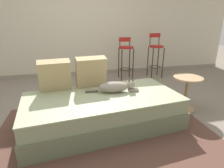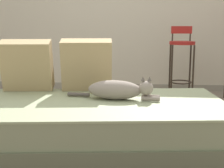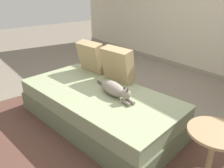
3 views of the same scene
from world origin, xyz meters
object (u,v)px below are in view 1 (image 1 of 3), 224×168
Objects in this scene: throw_pillow_corner at (55,75)px; throw_pillow_middle at (91,72)px; cat at (116,87)px; bar_stool_by_doorway at (156,52)px; side_table at (187,89)px; couch at (103,110)px; bar_stool_near_window at (126,54)px.

throw_pillow_middle is (0.51, 0.06, 0.00)m from throw_pillow_corner.
throw_pillow_corner is 0.61× the size of cat.
bar_stool_by_doorway is 1.94× the size of side_table.
bar_stool_by_doorway is 1.89m from side_table.
throw_pillow_corner is 0.82× the size of side_table.
throw_pillow_middle is 0.83× the size of side_table.
couch is 2.02× the size of bar_stool_by_doorway.
cat is 2.04m from bar_stool_near_window.
couch is at bearing -75.78° from throw_pillow_middle.
bar_stool_near_window is 0.77m from bar_stool_by_doorway.
cat is at bearing -176.42° from side_table.
bar_stool_near_window is 1.79× the size of side_table.
couch is 0.82m from throw_pillow_corner.
throw_pillow_middle is 1.52m from side_table.
cat is at bearing 25.12° from couch.
side_table is (0.46, -1.84, -0.26)m from bar_stool_near_window.
throw_pillow_middle reaches higher than side_table.
cat is at bearing -16.37° from throw_pillow_corner.
side_table is at bearing 6.98° from couch.
throw_pillow_middle is 2.40m from bar_stool_by_doorway.
couch is at bearing -28.63° from throw_pillow_corner.
side_table is at bearing -76.02° from bar_stool_near_window.
bar_stool_by_doorway reaches higher than cat.
throw_pillow_middle is at bearing 171.16° from side_table.
bar_stool_by_doorway reaches higher than throw_pillow_middle.
cat reaches higher than couch.
bar_stool_by_doorway reaches higher than couch.
cat is 0.69× the size of bar_stool_by_doorway.
throw_pillow_middle is 0.46× the size of bar_stool_near_window.
throw_pillow_corner is 2.26m from bar_stool_near_window.
cat is 2.42m from bar_stool_by_doorway.
cat is at bearing -44.90° from throw_pillow_middle.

